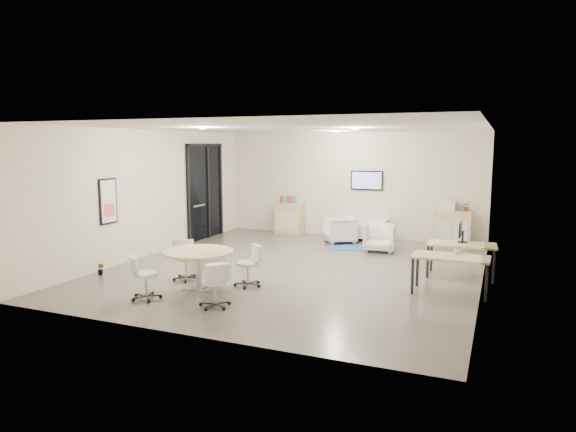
# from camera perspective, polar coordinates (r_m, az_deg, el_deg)

# --- Properties ---
(room_shell) EXTENTS (9.60, 10.60, 4.80)m
(room_shell) POSITION_cam_1_polar(r_m,az_deg,el_deg) (11.59, 0.94, 1.87)
(room_shell) COLOR #504E49
(room_shell) RESTS_ON ground
(glass_door) EXTENTS (0.09, 1.90, 2.85)m
(glass_door) POSITION_cam_1_polar(r_m,az_deg,el_deg) (15.62, -9.18, 3.00)
(glass_door) COLOR black
(glass_door) RESTS_ON room_shell
(artwork) EXTENTS (0.05, 0.54, 1.04)m
(artwork) POSITION_cam_1_polar(r_m,az_deg,el_deg) (12.35, -19.36, 1.55)
(artwork) COLOR black
(artwork) RESTS_ON room_shell
(wall_tv) EXTENTS (0.98, 0.06, 0.58)m
(wall_tv) POSITION_cam_1_polar(r_m,az_deg,el_deg) (15.66, 8.74, 3.93)
(wall_tv) COLOR black
(wall_tv) RESTS_ON room_shell
(ceiling_spots) EXTENTS (3.14, 4.14, 0.03)m
(ceiling_spots) POSITION_cam_1_polar(r_m,az_deg,el_deg) (12.37, 1.54, 9.59)
(ceiling_spots) COLOR #FFEAC6
(ceiling_spots) RESTS_ON room_shell
(sideboard_left) EXTENTS (0.87, 0.45, 0.98)m
(sideboard_left) POSITION_cam_1_polar(r_m,az_deg,el_deg) (16.36, 0.12, -0.26)
(sideboard_left) COLOR #D1B67E
(sideboard_left) RESTS_ON room_shell
(sideboard_right) EXTENTS (0.99, 0.48, 0.99)m
(sideboard_right) POSITION_cam_1_polar(r_m,az_deg,el_deg) (15.17, 17.81, -1.28)
(sideboard_right) COLOR #D1B67E
(sideboard_right) RESTS_ON room_shell
(books) EXTENTS (0.50, 0.14, 0.22)m
(books) POSITION_cam_1_polar(r_m,az_deg,el_deg) (16.31, -0.01, 1.84)
(books) COLOR red
(books) RESTS_ON sideboard_left
(printer) EXTENTS (0.46, 0.39, 0.32)m
(printer) POSITION_cam_1_polar(r_m,az_deg,el_deg) (15.10, 17.25, 1.17)
(printer) COLOR white
(printer) RESTS_ON sideboard_right
(loveseat) EXTENTS (1.55, 0.82, 0.57)m
(loveseat) POSITION_cam_1_polar(r_m,az_deg,el_deg) (15.51, 8.15, -1.46)
(loveseat) COLOR silver
(loveseat) RESTS_ON room_shell
(blue_rug) EXTENTS (1.62, 1.29, 0.01)m
(blue_rug) POSITION_cam_1_polar(r_m,az_deg,el_deg) (14.36, 7.38, -3.43)
(blue_rug) COLOR #324899
(blue_rug) RESTS_ON room_shell
(armchair_left) EXTENTS (1.10, 1.11, 0.85)m
(armchair_left) POSITION_cam_1_polar(r_m,az_deg,el_deg) (14.88, 5.76, -1.37)
(armchair_left) COLOR silver
(armchair_left) RESTS_ON room_shell
(armchair_right) EXTENTS (0.87, 0.83, 0.81)m
(armchair_right) POSITION_cam_1_polar(r_m,az_deg,el_deg) (13.83, 10.11, -2.26)
(armchair_right) COLOR silver
(armchair_right) RESTS_ON room_shell
(desk_rear) EXTENTS (1.45, 0.79, 0.73)m
(desk_rear) POSITION_cam_1_polar(r_m,az_deg,el_deg) (11.56, 18.74, -3.29)
(desk_rear) COLOR #D1B67E
(desk_rear) RESTS_ON room_shell
(desk_front) EXTENTS (1.42, 0.72, 0.73)m
(desk_front) POSITION_cam_1_polar(r_m,az_deg,el_deg) (10.23, 17.63, -4.67)
(desk_front) COLOR #D1B67E
(desk_front) RESTS_ON room_shell
(monitor) EXTENTS (0.20, 0.50, 0.44)m
(monitor) POSITION_cam_1_polar(r_m,az_deg,el_deg) (11.66, 18.66, -1.64)
(monitor) COLOR black
(monitor) RESTS_ON desk_rear
(round_table) EXTENTS (1.34, 1.34, 0.82)m
(round_table) POSITION_cam_1_polar(r_m,az_deg,el_deg) (9.99, -9.92, -4.27)
(round_table) COLOR #D1B67E
(round_table) RESTS_ON room_shell
(meeting_chairs) EXTENTS (2.31, 2.31, 0.82)m
(meeting_chairs) POSITION_cam_1_polar(r_m,az_deg,el_deg) (10.06, -9.87, -6.08)
(meeting_chairs) COLOR white
(meeting_chairs) RESTS_ON room_shell
(plant_cabinet) EXTENTS (0.26, 0.28, 0.21)m
(plant_cabinet) POSITION_cam_1_polar(r_m,az_deg,el_deg) (15.06, 19.20, 0.89)
(plant_cabinet) COLOR #3F7F3F
(plant_cabinet) RESTS_ON sideboard_right
(plant_floor) EXTENTS (0.16, 0.28, 0.12)m
(plant_floor) POSITION_cam_1_polar(r_m,az_deg,el_deg) (11.96, -20.08, -5.92)
(plant_floor) COLOR #3F7F3F
(plant_floor) RESTS_ON room_shell
(cup) EXTENTS (0.14, 0.12, 0.13)m
(cup) POSITION_cam_1_polar(r_m,az_deg,el_deg) (10.43, 18.31, -3.69)
(cup) COLOR white
(cup) RESTS_ON desk_front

